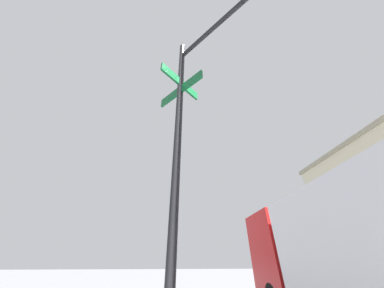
{
  "coord_description": "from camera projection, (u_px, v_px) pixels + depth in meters",
  "views": [
    {
      "loc": [
        -4.27,
        -7.23,
        1.59
      ],
      "look_at": [
        -7.17,
        -6.89,
        3.49
      ],
      "focal_mm": 16.96,
      "sensor_mm": 36.0,
      "label": 1
    }
  ],
  "objects": [
    {
      "name": "traffic_signal_near",
      "position": [
        244.0,
        50.0,
        2.69
      ],
      "size": [
        2.86,
        2.55,
        5.96
      ],
      "color": "black",
      "rests_on": "ground_plane"
    },
    {
      "name": "box_truck_second",
      "position": [
        346.0,
        251.0,
        4.63
      ],
      "size": [
        7.19,
        2.67,
        3.23
      ],
      "color": "#B21919",
      "rests_on": "ground_plane"
    }
  ]
}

